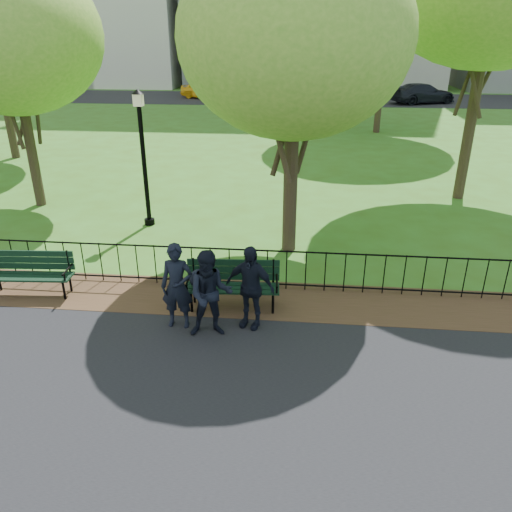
# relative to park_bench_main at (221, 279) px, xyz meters

# --- Properties ---
(ground) EXTENTS (120.00, 120.00, 0.00)m
(ground) POSITION_rel_park_bench_main_xyz_m (-0.16, -1.12, -0.62)
(ground) COLOR #395F19
(asphalt_path) EXTENTS (60.00, 9.20, 0.01)m
(asphalt_path) POSITION_rel_park_bench_main_xyz_m (-0.16, -4.52, -0.62)
(asphalt_path) COLOR black
(asphalt_path) RESTS_ON ground
(dirt_strip) EXTENTS (60.00, 1.60, 0.01)m
(dirt_strip) POSITION_rel_park_bench_main_xyz_m (-0.16, 0.38, -0.61)
(dirt_strip) COLOR #3B2C18
(dirt_strip) RESTS_ON ground
(far_street) EXTENTS (70.00, 9.00, 0.01)m
(far_street) POSITION_rel_park_bench_main_xyz_m (-0.16, 33.88, -0.62)
(far_street) COLOR black
(far_street) RESTS_ON ground
(iron_fence) EXTENTS (24.06, 0.06, 1.00)m
(iron_fence) POSITION_rel_park_bench_main_xyz_m (-0.16, 0.88, -0.12)
(iron_fence) COLOR black
(iron_fence) RESTS_ON ground
(park_bench_main) EXTENTS (1.84, 0.67, 1.03)m
(park_bench_main) POSITION_rel_park_bench_main_xyz_m (0.00, 0.00, 0.00)
(park_bench_main) COLOR black
(park_bench_main) RESTS_ON ground
(park_bench_left_a) EXTENTS (1.76, 0.66, 0.98)m
(park_bench_left_a) POSITION_rel_park_bench_main_xyz_m (-3.98, 0.21, -0.06)
(park_bench_left_a) COLOR black
(park_bench_left_a) RESTS_ON ground
(lamppost) EXTENTS (0.33, 0.33, 3.67)m
(lamppost) POSITION_rel_park_bench_main_xyz_m (-2.79, 4.42, 1.37)
(lamppost) COLOR black
(lamppost) RESTS_ON ground
(tree_near_w) EXTENTS (5.05, 5.05, 7.04)m
(tree_near_w) POSITION_rel_park_bench_main_xyz_m (-6.72, 5.80, 4.26)
(tree_near_w) COLOR #2D2116
(tree_near_w) RESTS_ON ground
(tree_near_e) EXTENTS (5.04, 5.04, 7.02)m
(tree_near_e) POSITION_rel_park_bench_main_xyz_m (1.20, 3.06, 4.25)
(tree_near_e) COLOR #2D2116
(tree_near_e) RESTS_ON ground
(person_left) EXTENTS (0.59, 0.39, 1.61)m
(person_left) POSITION_rel_park_bench_main_xyz_m (-0.66, -0.73, 0.20)
(person_left) COLOR black
(person_left) RESTS_ON asphalt_path
(person_mid) EXTENTS (0.84, 0.53, 1.61)m
(person_mid) POSITION_rel_park_bench_main_xyz_m (-0.01, -0.96, 0.20)
(person_mid) COLOR black
(person_mid) RESTS_ON asphalt_path
(person_right) EXTENTS (1.00, 0.64, 1.59)m
(person_right) POSITION_rel_park_bench_main_xyz_m (0.64, -0.60, 0.18)
(person_right) COLOR black
(person_right) RESTS_ON asphalt_path
(taxi) EXTENTS (4.29, 3.07, 1.36)m
(taxi) POSITION_rel_park_bench_main_xyz_m (-6.86, 33.16, 0.07)
(taxi) COLOR yellow
(taxi) RESTS_ON far_street
(sedan_silver) EXTENTS (4.66, 2.81, 1.45)m
(sedan_silver) POSITION_rel_park_bench_main_xyz_m (-3.47, 32.62, 0.11)
(sedan_silver) COLOR #ABADB3
(sedan_silver) RESTS_ON far_street
(sedan_dark) EXTENTS (5.39, 3.78, 1.45)m
(sedan_dark) POSITION_rel_park_bench_main_xyz_m (10.12, 31.88, 0.11)
(sedan_dark) COLOR black
(sedan_dark) RESTS_ON far_street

